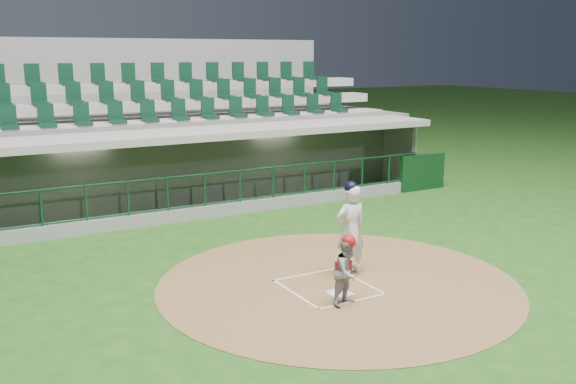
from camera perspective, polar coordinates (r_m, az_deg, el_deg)
name	(u,v)px	position (r m, az deg, el deg)	size (l,w,h in m)	color
ground	(320,283)	(12.97, 2.85, -8.10)	(120.00, 120.00, 0.00)	#1E4814
dirt_circle	(338,283)	(12.97, 4.46, -8.10)	(7.20, 7.20, 0.01)	brown
home_plate	(340,293)	(12.42, 4.60, -8.96)	(0.43, 0.43, 0.02)	silver
batter_box_chalk	(328,287)	(12.73, 3.58, -8.43)	(1.55, 1.80, 0.01)	white
dugout_structure	(188,173)	(19.62, -8.89, 1.68)	(16.40, 3.70, 3.00)	slate
seating_deck	(148,146)	(22.36, -12.31, 4.04)	(17.00, 6.72, 5.15)	slate
batter	(350,228)	(13.23, 5.57, -3.24)	(0.89, 0.87, 1.97)	white
catcher	(348,270)	(11.74, 5.34, -6.94)	(0.70, 0.61, 1.32)	#949499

